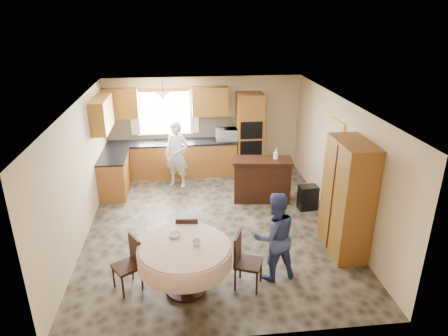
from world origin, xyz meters
name	(u,v)px	position (x,y,z in m)	size (l,w,h in m)	color
floor	(215,225)	(0.00, 0.00, 0.00)	(5.00, 6.00, 0.01)	brown
ceiling	(213,104)	(0.00, 0.00, 2.50)	(5.00, 6.00, 0.01)	white
wall_back	(204,125)	(0.00, 3.00, 1.25)	(5.00, 0.02, 2.50)	tan
wall_front	(235,259)	(0.00, -3.00, 1.25)	(5.00, 0.02, 2.50)	tan
wall_left	(80,173)	(-2.50, 0.00, 1.25)	(0.02, 6.00, 2.50)	tan
wall_right	(339,163)	(2.50, 0.00, 1.25)	(0.02, 6.00, 2.50)	tan
window	(165,113)	(-1.00, 2.98, 1.60)	(1.40, 0.03, 1.10)	white
curtain_left	(134,112)	(-1.75, 2.93, 1.65)	(0.22, 0.02, 1.15)	white
curtain_right	(194,111)	(-0.25, 2.93, 1.65)	(0.22, 0.02, 1.15)	white
base_cab_back	(173,159)	(-0.85, 2.70, 0.44)	(3.30, 0.60, 0.88)	#AA5E2D
counter_back	(172,142)	(-0.85, 2.70, 0.90)	(3.30, 0.64, 0.04)	black
base_cab_left	(115,175)	(-2.20, 1.80, 0.44)	(0.60, 1.20, 0.88)	#AA5E2D
counter_left	(113,157)	(-2.20, 1.80, 0.90)	(0.64, 1.20, 0.04)	black
backsplash	(171,129)	(-0.85, 2.99, 1.18)	(3.30, 0.02, 0.55)	tan
wall_cab_left	(121,103)	(-2.05, 2.83, 1.91)	(0.85, 0.33, 0.72)	#A37828
wall_cab_right	(210,101)	(0.15, 2.83, 1.91)	(0.90, 0.33, 0.72)	#A37828
wall_cab_side	(102,114)	(-2.33, 1.80, 1.91)	(0.33, 1.20, 0.72)	#A37828
oven_tower	(249,134)	(1.15, 2.69, 1.06)	(0.66, 0.62, 2.12)	#AA5E2D
oven_upper	(252,130)	(1.15, 2.38, 1.25)	(0.56, 0.01, 0.45)	black
oven_lower	(251,149)	(1.15, 2.38, 0.75)	(0.56, 0.01, 0.45)	black
pendant	(163,97)	(-1.00, 2.50, 2.12)	(0.36, 0.36, 0.18)	beige
sideboard	(262,181)	(1.16, 1.01, 0.47)	(1.31, 0.54, 0.93)	#33180E
space_heater	(308,197)	(2.08, 0.47, 0.27)	(0.39, 0.28, 0.54)	black
cupboard	(347,198)	(2.22, -1.13, 1.03)	(0.54, 1.08, 2.07)	#AA5E2D
dining_table	(185,256)	(-0.62, -1.95, 0.63)	(1.42, 1.42, 0.81)	#33180E
chair_left	(130,261)	(-1.46, -1.77, 0.48)	(0.52, 0.52, 0.87)	#33180E
chair_back	(188,237)	(-0.56, -1.20, 0.50)	(0.43, 0.43, 0.90)	#33180E
chair_right	(244,258)	(0.29, -1.94, 0.51)	(0.52, 0.52, 0.92)	#33180E
framed_picture	(337,134)	(2.47, 0.21, 1.79)	(0.06, 0.64, 0.53)	gold
microwave	(227,135)	(0.56, 2.65, 1.07)	(0.56, 0.38, 0.31)	silver
person_sink	(177,155)	(-0.72, 2.02, 0.81)	(0.59, 0.39, 1.61)	silver
person_dining	(274,236)	(0.80, -1.75, 0.75)	(0.73, 0.57, 1.50)	navy
bowl_sideboard	(249,161)	(0.86, 1.01, 0.96)	(0.24, 0.24, 0.06)	#B2B2B2
bottle_sideboard	(276,155)	(1.46, 1.01, 1.08)	(0.11, 0.11, 0.29)	silver
cup_table	(196,242)	(-0.44, -1.96, 0.86)	(0.11, 0.11, 0.09)	#B2B2B2
bowl_table	(175,235)	(-0.76, -1.70, 0.84)	(0.18, 0.18, 0.06)	#B2B2B2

